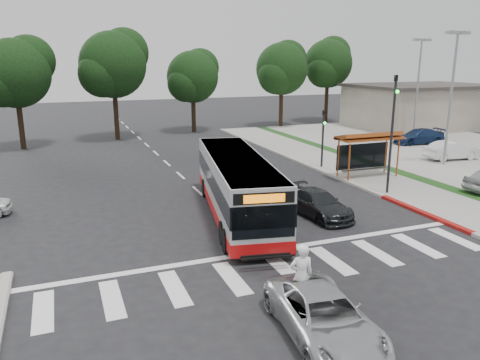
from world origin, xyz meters
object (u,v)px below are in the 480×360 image
pedestrian (301,276)px  silver_suv_south (324,316)px  transit_bus (237,187)px  dark_sedan (317,203)px

pedestrian → silver_suv_south: (-0.23, -1.72, -0.37)m
transit_bus → pedestrian: bearing=-87.1°
silver_suv_south → transit_bus: bearing=87.5°
transit_bus → silver_suv_south: bearing=-87.0°
dark_sedan → silver_suv_south: size_ratio=0.93×
transit_bus → pedestrian: size_ratio=5.59×
pedestrian → dark_sedan: pedestrian is taller
dark_sedan → pedestrian: bearing=-129.8°
transit_bus → dark_sedan: transit_bus is taller
transit_bus → dark_sedan: 3.94m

